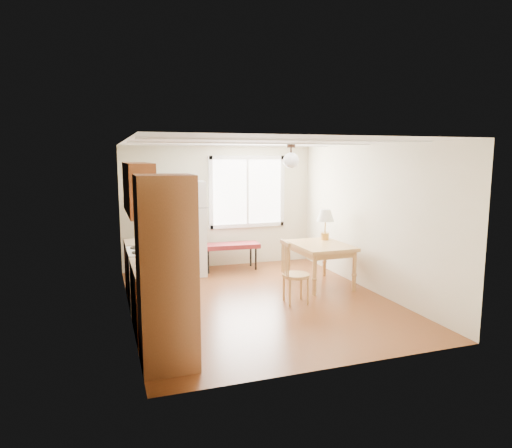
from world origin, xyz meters
name	(u,v)px	position (x,y,z in m)	size (l,w,h in m)	color
room_shell	(259,223)	(0.00, 0.00, 1.25)	(4.60, 5.60, 2.62)	#502510
kitchen_run	(153,266)	(-1.72, -0.63, 0.84)	(0.65, 3.40, 2.20)	brown
window_unit	(247,192)	(0.60, 2.47, 1.55)	(1.64, 0.05, 1.51)	white
pendant_light	(291,159)	(0.70, 0.40, 2.24)	(0.26, 0.26, 0.40)	black
refrigerator	(186,228)	(-0.80, 2.06, 0.91)	(0.83, 0.83, 1.82)	white
bench	(230,247)	(0.10, 2.07, 0.48)	(1.20, 0.52, 0.54)	maroon
dining_table	(320,250)	(1.32, 0.49, 0.65)	(0.92, 1.21, 0.75)	#AB7C41
chair	(290,268)	(0.41, -0.29, 0.56)	(0.44, 0.43, 0.98)	#AB7C41
table_lamp	(325,218)	(1.59, 0.83, 1.16)	(0.33, 0.33, 0.57)	#BE8F3D
coffee_maker	(155,258)	(-1.72, -0.97, 1.03)	(0.20, 0.25, 0.35)	black
kettle	(149,253)	(-1.75, -0.50, 1.00)	(0.12, 0.12, 0.23)	red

